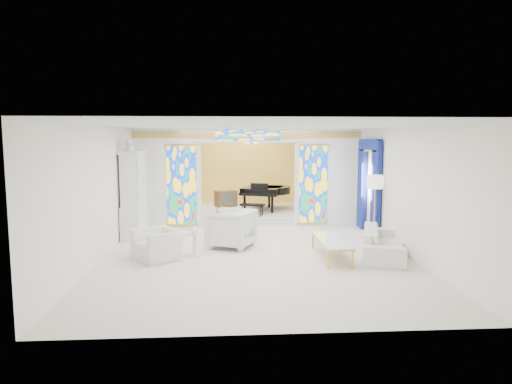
{
  "coord_description": "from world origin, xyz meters",
  "views": [
    {
      "loc": [
        -0.64,
        -12.05,
        2.71
      ],
      "look_at": [
        0.14,
        0.2,
        1.27
      ],
      "focal_mm": 32.0,
      "sensor_mm": 36.0,
      "label": 1
    }
  ],
  "objects": [
    {
      "name": "wall_left",
      "position": [
        -3.5,
        0.0,
        1.5
      ],
      "size": [
        0.02,
        12.0,
        3.0
      ],
      "primitive_type": "cube",
      "color": "white",
      "rests_on": "floor"
    },
    {
      "name": "armchair_left",
      "position": [
        -2.22,
        -1.87,
        0.34
      ],
      "size": [
        1.34,
        1.37,
        0.67
      ],
      "primitive_type": "imported",
      "rotation": [
        0.0,
        0.0,
        -0.94
      ],
      "color": "white",
      "rests_on": "floor"
    },
    {
      "name": "alcove_platform",
      "position": [
        0.0,
        4.1,
        0.09
      ],
      "size": [
        6.8,
        3.8,
        0.18
      ],
      "primitive_type": "cube",
      "color": "silver",
      "rests_on": "floor"
    },
    {
      "name": "chandelier",
      "position": [
        0.2,
        4.0,
        2.55
      ],
      "size": [
        0.48,
        0.48,
        0.3
      ],
      "primitive_type": "cylinder",
      "color": "gold",
      "rests_on": "ceiling"
    },
    {
      "name": "china_cabinet",
      "position": [
        -3.22,
        0.6,
        1.17
      ],
      "size": [
        0.56,
        1.46,
        2.72
      ],
      "color": "white",
      "rests_on": "floor"
    },
    {
      "name": "side_table",
      "position": [
        -1.41,
        -1.59,
        0.36
      ],
      "size": [
        0.57,
        0.57,
        0.54
      ],
      "rotation": [
        0.0,
        0.0,
        0.37
      ],
      "color": "white",
      "rests_on": "floor"
    },
    {
      "name": "ceiling",
      "position": [
        0.0,
        0.0,
        3.0
      ],
      "size": [
        7.0,
        12.0,
        0.02
      ],
      "primitive_type": "cube",
      "color": "silver",
      "rests_on": "wall_back"
    },
    {
      "name": "tv_console",
      "position": [
        -0.69,
        3.3,
        0.69
      ],
      "size": [
        0.8,
        0.68,
        0.78
      ],
      "rotation": [
        0.0,
        0.0,
        0.39
      ],
      "color": "brown",
      "rests_on": "alcove_platform"
    },
    {
      "name": "stained_glass_transom",
      "position": [
        0.0,
        1.89,
        2.82
      ],
      "size": [
        2.0,
        0.04,
        0.34
      ],
      "primitive_type": "cube",
      "color": "gold",
      "rests_on": "partition_wall"
    },
    {
      "name": "stained_glass_left",
      "position": [
        -2.03,
        1.89,
        1.3
      ],
      "size": [
        0.9,
        0.04,
        2.4
      ],
      "primitive_type": "cube",
      "color": "gold",
      "rests_on": "partition_wall"
    },
    {
      "name": "vase",
      "position": [
        -1.41,
        -1.59,
        0.63
      ],
      "size": [
        0.2,
        0.2,
        0.17
      ],
      "primitive_type": "imported",
      "rotation": [
        0.0,
        0.0,
        -0.27
      ],
      "color": "white",
      "rests_on": "side_table"
    },
    {
      "name": "sofa",
      "position": [
        2.95,
        -1.95,
        0.33
      ],
      "size": [
        1.53,
        2.43,
        0.66
      ],
      "primitive_type": "imported",
      "rotation": [
        0.0,
        0.0,
        1.26
      ],
      "color": "white",
      "rests_on": "floor"
    },
    {
      "name": "floor",
      "position": [
        0.0,
        0.0,
        0.0
      ],
      "size": [
        12.0,
        12.0,
        0.0
      ],
      "primitive_type": "plane",
      "color": "silver",
      "rests_on": "ground"
    },
    {
      "name": "blue_drapes",
      "position": [
        3.4,
        0.7,
        1.58
      ],
      "size": [
        0.14,
        1.85,
        2.65
      ],
      "color": "navy",
      "rests_on": "wall_right"
    },
    {
      "name": "gold_curtain_back",
      "position": [
        0.0,
        5.88,
        1.5
      ],
      "size": [
        6.7,
        0.1,
        2.9
      ],
      "primitive_type": "cube",
      "color": "gold",
      "rests_on": "wall_back"
    },
    {
      "name": "wall_right",
      "position": [
        3.5,
        0.0,
        1.5
      ],
      "size": [
        0.02,
        12.0,
        3.0
      ],
      "primitive_type": "cube",
      "color": "white",
      "rests_on": "floor"
    },
    {
      "name": "armchair_right",
      "position": [
        -0.56,
        -0.83,
        0.48
      ],
      "size": [
        1.39,
        1.37,
        0.96
      ],
      "primitive_type": "imported",
      "rotation": [
        0.0,
        0.0,
        -2.0
      ],
      "color": "white",
      "rests_on": "floor"
    },
    {
      "name": "wall_back",
      "position": [
        0.0,
        6.0,
        1.5
      ],
      "size": [
        7.0,
        0.02,
        3.0
      ],
      "primitive_type": "cube",
      "color": "white",
      "rests_on": "floor"
    },
    {
      "name": "floor_lamp",
      "position": [
        3.2,
        -0.47,
        1.51
      ],
      "size": [
        0.46,
        0.46,
        1.77
      ],
      "rotation": [
        0.0,
        0.0,
        0.07
      ],
      "color": "gold",
      "rests_on": "floor"
    },
    {
      "name": "wall_front",
      "position": [
        0.0,
        -6.0,
        1.5
      ],
      "size": [
        7.0,
        0.02,
        3.0
      ],
      "primitive_type": "cube",
      "color": "white",
      "rests_on": "floor"
    },
    {
      "name": "coffee_table",
      "position": [
        1.72,
        -1.99,
        0.4
      ],
      "size": [
        0.63,
        1.98,
        0.44
      ],
      "rotation": [
        0.0,
        0.0,
        -0.01
      ],
      "color": "white",
      "rests_on": "floor"
    },
    {
      "name": "grand_piano",
      "position": [
        0.77,
        4.12,
        0.85
      ],
      "size": [
        2.07,
        2.59,
        0.99
      ],
      "rotation": [
        0.0,
        0.0,
        -0.34
      ],
      "color": "black",
      "rests_on": "alcove_platform"
    },
    {
      "name": "stained_glass_right",
      "position": [
        2.03,
        1.89,
        1.3
      ],
      "size": [
        0.9,
        0.04,
        2.4
      ],
      "primitive_type": "cube",
      "color": "gold",
      "rests_on": "partition_wall"
    },
    {
      "name": "partition_wall",
      "position": [
        0.0,
        2.0,
        1.65
      ],
      "size": [
        7.0,
        0.22,
        3.0
      ],
      "color": "white",
      "rests_on": "floor"
    }
  ]
}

